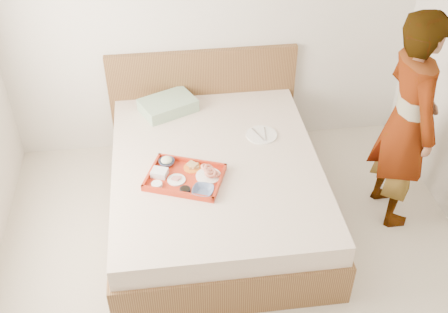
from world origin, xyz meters
TOP-DOWN VIEW (x-y plane):
  - wall_back at (0.00, 2.00)m, footprint 3.50×0.01m
  - bed at (-0.08, 1.00)m, footprint 1.65×2.00m
  - headboard at (-0.08, 1.97)m, footprint 1.65×0.06m
  - pillow at (-0.40, 1.73)m, footprint 0.53×0.46m
  - tray at (-0.32, 0.82)m, footprint 0.63×0.55m
  - prawn_plate at (-0.15, 0.82)m, footprint 0.24×0.24m
  - navy_bowl_big at (-0.21, 0.65)m, footprint 0.19×0.19m
  - sauce_dish at (-0.33, 0.67)m, footprint 0.10×0.10m
  - meat_plate at (-0.39, 0.80)m, footprint 0.17×0.17m
  - bread_plate at (-0.26, 0.92)m, footprint 0.17×0.17m
  - salad_bowl at (-0.45, 1.00)m, footprint 0.15×0.15m
  - plastic_tub at (-0.50, 0.87)m, footprint 0.14×0.13m
  - cheese_round at (-0.53, 0.76)m, footprint 0.10×0.10m
  - dinner_plate at (0.32, 1.28)m, footprint 0.26×0.26m
  - person at (1.30, 0.87)m, footprint 0.44×0.65m

SIDE VIEW (x-z plane):
  - bed at x=-0.08m, z-range 0.00..0.53m
  - headboard at x=-0.08m, z-range 0.00..0.95m
  - dinner_plate at x=0.32m, z-range 0.53..0.54m
  - meat_plate at x=-0.39m, z-range 0.54..0.55m
  - bread_plate at x=-0.26m, z-range 0.54..0.55m
  - prawn_plate at x=-0.15m, z-range 0.54..0.56m
  - tray at x=-0.32m, z-range 0.53..0.58m
  - cheese_round at x=-0.53m, z-range 0.54..0.57m
  - sauce_dish at x=-0.33m, z-range 0.54..0.57m
  - salad_bowl at x=-0.45m, z-range 0.54..0.58m
  - navy_bowl_big at x=-0.21m, z-range 0.54..0.58m
  - plastic_tub at x=-0.50m, z-range 0.54..0.59m
  - pillow at x=-0.40m, z-range 0.53..0.64m
  - person at x=1.30m, z-range 0.00..1.72m
  - wall_back at x=0.00m, z-range 0.00..2.60m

